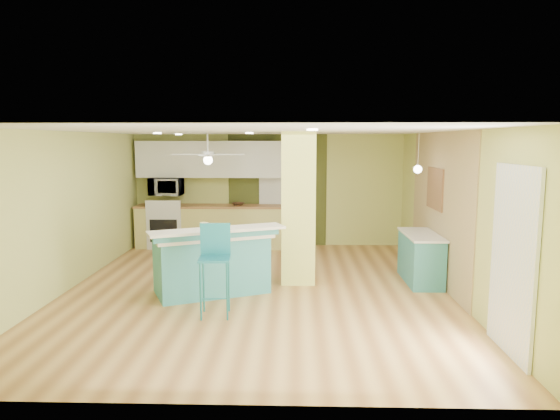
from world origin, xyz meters
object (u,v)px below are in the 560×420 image
Objects in this scene: bar_stool at (215,255)px; fruit_bowl at (238,204)px; peninsula at (212,261)px; canister at (204,228)px; side_counter at (421,258)px.

fruit_bowl is at bearing 88.35° from bar_stool.
canister reaches higher than peninsula.
peninsula reaches higher than side_counter.
bar_stool is 1.07m from canister.
peninsula reaches higher than fruit_bowl.
side_counter is 4.32m from fruit_bowl.
peninsula is 3.39m from fruit_bowl.
fruit_bowl reaches higher than side_counter.
peninsula is 12.66× the size of canister.
bar_stool is at bearing -87.73° from fruit_bowl.
canister is (-0.11, 0.03, 0.52)m from peninsula.
canister is (-0.32, 1.00, 0.19)m from bar_stool.
fruit_bowl is (0.04, 3.35, 0.48)m from peninsula.
bar_stool is at bearing -102.26° from peninsula.
side_counter is (3.18, 1.67, -0.42)m from bar_stool.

